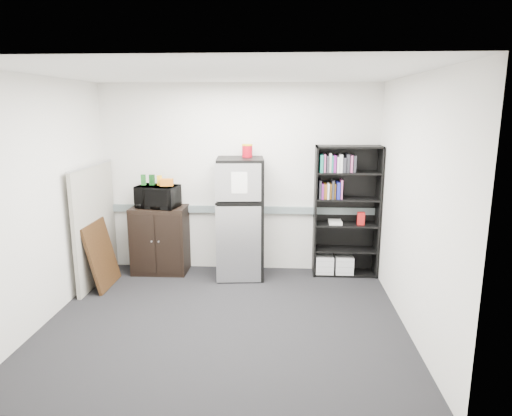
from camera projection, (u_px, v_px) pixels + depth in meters
The scene contains 18 objects.
floor at pixel (225, 320), 5.18m from camera, with size 4.00×4.00×0.00m, color black.
wall_back at pixel (239, 179), 6.60m from camera, with size 4.00×0.02×2.70m, color white.
wall_right at pixel (413, 206), 4.77m from camera, with size 0.02×3.50×2.70m, color white.
wall_left at pixel (43, 202), 5.01m from camera, with size 0.02×3.50×2.70m, color white.
ceiling at pixel (221, 73), 4.60m from camera, with size 4.00×3.50×0.02m, color white.
electrical_raceway at pixel (239, 210), 6.66m from camera, with size 3.92×0.05×0.10m, color slate.
wall_note at pixel (215, 165), 6.57m from camera, with size 0.14×0.00×0.10m, color white.
bookshelf at pixel (345, 208), 6.41m from camera, with size 0.90×0.34×1.85m.
cubicle_partition at pixel (95, 224), 6.17m from camera, with size 0.06×1.30×1.62m.
cabinet at pixel (160, 240), 6.61m from camera, with size 0.78×0.52×0.97m.
microwave at pixel (158, 197), 6.45m from camera, with size 0.56×0.38×0.31m, color black.
snack_box_a at pixel (143, 180), 6.45m from camera, with size 0.07×0.05×0.15m, color #17511A.
snack_box_b at pixel (152, 180), 6.44m from camera, with size 0.07×0.05×0.15m, color #0D3B12.
snack_box_c at pixel (159, 180), 6.44m from camera, with size 0.07×0.05×0.14m, color gold.
snack_bag at pixel (167, 182), 6.38m from camera, with size 0.18×0.10×0.10m, color orange.
refrigerator at pixel (241, 218), 6.38m from camera, with size 0.69×0.71×1.69m.
coffee_can at pixel (247, 150), 6.30m from camera, with size 0.15×0.15×0.20m.
framed_poster at pixel (102, 254), 6.07m from camera, with size 0.24×0.70×0.88m.
Camera 1 is at (0.64, -4.75, 2.37)m, focal length 32.00 mm.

